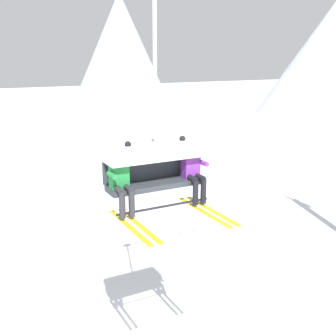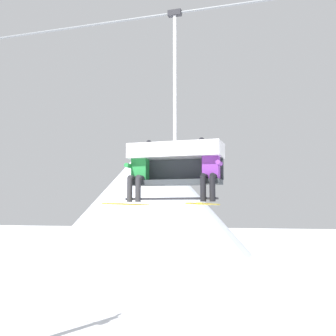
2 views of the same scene
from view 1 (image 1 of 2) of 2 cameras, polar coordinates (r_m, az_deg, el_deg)
mountain_peak_central at (r=59.21m, az=-6.46°, el=15.21°), size 14.30×14.30×15.58m
chairlift_chair at (r=7.82m, az=-1.92°, el=1.74°), size 1.90×0.74×3.96m
skier_green at (r=7.42m, az=-6.28°, el=-1.61°), size 0.48×1.70×1.34m
skier_purple at (r=8.06m, az=3.48°, el=-0.21°), size 0.48×1.70×1.34m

